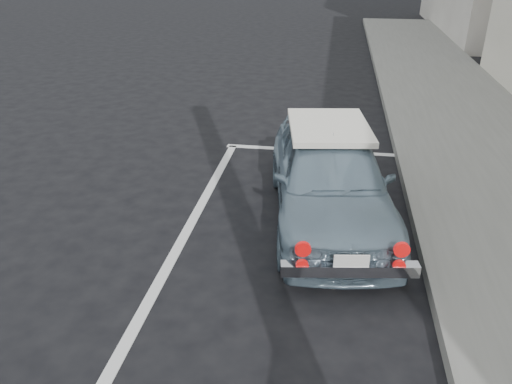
% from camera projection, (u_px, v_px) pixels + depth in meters
% --- Properties ---
extents(pline_front, '(3.00, 0.12, 0.01)m').
position_uv_depth(pline_front, '(315.00, 151.00, 8.36)').
color(pline_front, silver).
rests_on(pline_front, ground).
extents(pline_side, '(0.12, 7.00, 0.01)m').
position_uv_depth(pline_side, '(170.00, 261.00, 5.47)').
color(pline_side, silver).
rests_on(pline_side, ground).
extents(retro_coupe, '(1.85, 3.57, 1.16)m').
position_uv_depth(retro_coupe, '(330.00, 176.00, 6.08)').
color(retro_coupe, gray).
rests_on(retro_coupe, ground).
extents(cat, '(0.28, 0.40, 0.22)m').
position_uv_depth(cat, '(332.00, 278.00, 5.03)').
color(cat, brown).
rests_on(cat, ground).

